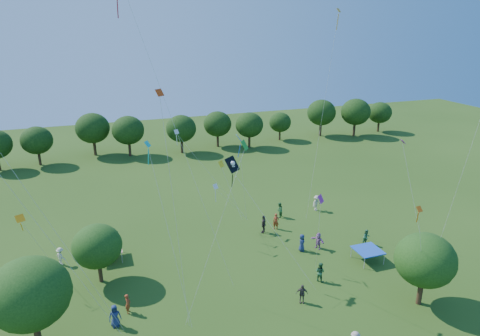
{
  "coord_description": "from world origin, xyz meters",
  "views": [
    {
      "loc": [
        -8.59,
        -10.51,
        20.0
      ],
      "look_at": [
        0.0,
        14.0,
        11.0
      ],
      "focal_mm": 32.0,
      "sensor_mm": 36.0,
      "label": 1
    }
  ],
  "objects_px": {
    "tent_red_stripe": "(109,249)",
    "pirate_kite": "(234,166)",
    "near_tree_west": "(30,294)",
    "near_tree_east": "(425,260)",
    "red_high_kite": "(136,24)",
    "tent_blue": "(368,250)",
    "near_tree_north": "(97,246)"
  },
  "relations": [
    {
      "from": "tent_red_stripe",
      "to": "pirate_kite",
      "type": "bearing_deg",
      "value": -31.19
    },
    {
      "from": "near_tree_west",
      "to": "tent_red_stripe",
      "type": "height_order",
      "value": "near_tree_west"
    },
    {
      "from": "near_tree_east",
      "to": "red_high_kite",
      "type": "relative_size",
      "value": 0.25
    },
    {
      "from": "tent_blue",
      "to": "pirate_kite",
      "type": "distance_m",
      "value": 14.53
    },
    {
      "from": "near_tree_west",
      "to": "near_tree_north",
      "type": "height_order",
      "value": "near_tree_west"
    },
    {
      "from": "near_tree_east",
      "to": "tent_red_stripe",
      "type": "bearing_deg",
      "value": 146.55
    },
    {
      "from": "near_tree_west",
      "to": "pirate_kite",
      "type": "height_order",
      "value": "pirate_kite"
    },
    {
      "from": "near_tree_west",
      "to": "tent_blue",
      "type": "xyz_separation_m",
      "value": [
        26.2,
        2.12,
        -3.15
      ]
    },
    {
      "from": "near_tree_north",
      "to": "red_high_kite",
      "type": "height_order",
      "value": "red_high_kite"
    },
    {
      "from": "tent_red_stripe",
      "to": "red_high_kite",
      "type": "relative_size",
      "value": 0.1
    },
    {
      "from": "tent_red_stripe",
      "to": "pirate_kite",
      "type": "relative_size",
      "value": 0.25
    },
    {
      "from": "tent_blue",
      "to": "red_high_kite",
      "type": "distance_m",
      "value": 26.17
    },
    {
      "from": "near_tree_north",
      "to": "tent_blue",
      "type": "relative_size",
      "value": 2.25
    },
    {
      "from": "near_tree_west",
      "to": "tent_red_stripe",
      "type": "relative_size",
      "value": 2.93
    },
    {
      "from": "tent_red_stripe",
      "to": "tent_blue",
      "type": "bearing_deg",
      "value": -19.96
    },
    {
      "from": "near_tree_west",
      "to": "near_tree_north",
      "type": "bearing_deg",
      "value": 58.5
    },
    {
      "from": "near_tree_west",
      "to": "pirate_kite",
      "type": "relative_size",
      "value": 0.73
    },
    {
      "from": "near_tree_west",
      "to": "red_high_kite",
      "type": "height_order",
      "value": "red_high_kite"
    },
    {
      "from": "near_tree_north",
      "to": "red_high_kite",
      "type": "relative_size",
      "value": 0.22
    },
    {
      "from": "tent_red_stripe",
      "to": "near_tree_east",
      "type": "bearing_deg",
      "value": -33.45
    },
    {
      "from": "near_tree_west",
      "to": "tent_blue",
      "type": "relative_size",
      "value": 2.93
    },
    {
      "from": "tent_red_stripe",
      "to": "red_high_kite",
      "type": "bearing_deg",
      "value": -62.77
    },
    {
      "from": "pirate_kite",
      "to": "red_high_kite",
      "type": "bearing_deg",
      "value": -177.79
    },
    {
      "from": "pirate_kite",
      "to": "red_high_kite",
      "type": "xyz_separation_m",
      "value": [
        -6.52,
        -0.25,
        10.3
      ]
    },
    {
      "from": "near_tree_east",
      "to": "tent_red_stripe",
      "type": "distance_m",
      "value": 25.75
    },
    {
      "from": "near_tree_west",
      "to": "near_tree_east",
      "type": "distance_m",
      "value": 26.59
    },
    {
      "from": "near_tree_north",
      "to": "red_high_kite",
      "type": "xyz_separation_m",
      "value": [
        3.99,
        -2.8,
        16.59
      ]
    },
    {
      "from": "near_tree_north",
      "to": "tent_red_stripe",
      "type": "bearing_deg",
      "value": 75.57
    },
    {
      "from": "tent_blue",
      "to": "near_tree_north",
      "type": "bearing_deg",
      "value": 168.67
    },
    {
      "from": "near_tree_west",
      "to": "tent_blue",
      "type": "height_order",
      "value": "near_tree_west"
    },
    {
      "from": "near_tree_west",
      "to": "tent_red_stripe",
      "type": "xyz_separation_m",
      "value": [
        4.87,
        9.87,
        -3.15
      ]
    },
    {
      "from": "near_tree_west",
      "to": "red_high_kite",
      "type": "distance_m",
      "value": 17.94
    }
  ]
}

